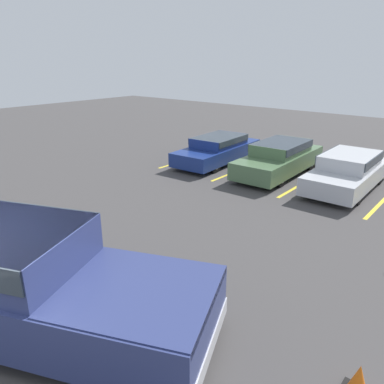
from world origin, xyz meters
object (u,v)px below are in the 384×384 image
(pickup_truck, at_px, (32,283))
(parked_sedan_a, at_px, (218,148))
(parked_sedan_b, at_px, (280,157))
(parked_sedan_c, at_px, (348,170))
(traffic_cone, at_px, (358,382))

(pickup_truck, relative_size, parked_sedan_a, 1.34)
(parked_sedan_a, bearing_deg, parked_sedan_b, 89.74)
(parked_sedan_a, height_order, parked_sedan_b, parked_sedan_b)
(parked_sedan_a, distance_m, parked_sedan_b, 2.87)
(parked_sedan_b, bearing_deg, parked_sedan_c, 86.39)
(traffic_cone, bearing_deg, parked_sedan_b, 123.13)
(pickup_truck, bearing_deg, parked_sedan_b, 72.94)
(pickup_truck, distance_m, parked_sedan_c, 10.81)
(parked_sedan_b, relative_size, traffic_cone, 9.27)
(pickup_truck, xyz_separation_m, parked_sedan_b, (-1.15, 10.79, -0.22))
(parked_sedan_c, bearing_deg, traffic_cone, 18.31)
(parked_sedan_b, height_order, parked_sedan_c, parked_sedan_b)
(parked_sedan_b, distance_m, traffic_cone, 10.46)
(traffic_cone, bearing_deg, parked_sedan_c, 109.43)
(parked_sedan_a, bearing_deg, traffic_cone, 41.64)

